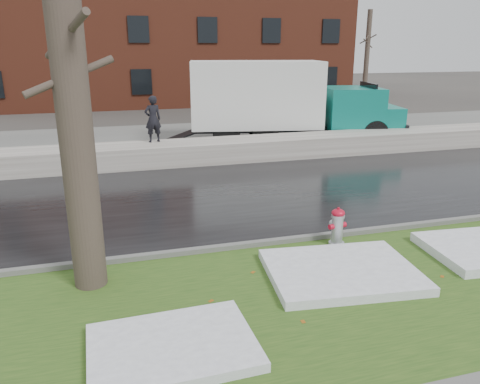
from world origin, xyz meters
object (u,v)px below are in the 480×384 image
object	(u,v)px
tree	(70,81)
box_truck	(281,100)
worker	(153,119)
fire_hydrant	(337,225)

from	to	relation	value
tree	box_truck	size ratio (longest dim) A/B	0.66
tree	worker	bearing A→B (deg)	76.94
fire_hydrant	box_truck	bearing A→B (deg)	66.77
tree	fire_hydrant	bearing A→B (deg)	3.99
fire_hydrant	worker	distance (m)	8.97
box_truck	worker	xyz separation A→B (m)	(-5.56, -2.12, -0.25)
fire_hydrant	worker	bearing A→B (deg)	99.78
worker	tree	bearing A→B (deg)	64.16
fire_hydrant	worker	world-z (taller)	worker
fire_hydrant	tree	bearing A→B (deg)	175.38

